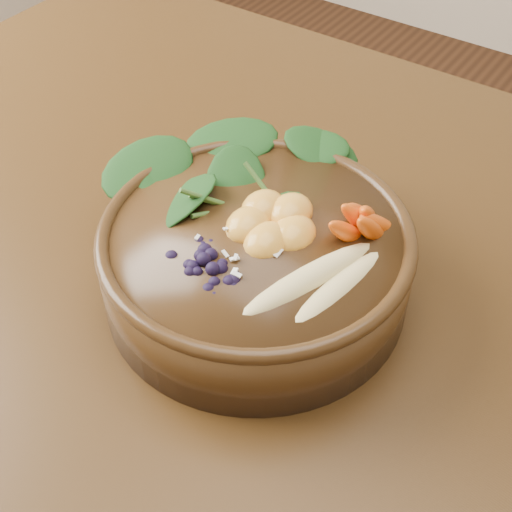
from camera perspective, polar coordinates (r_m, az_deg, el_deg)
dining_table at (r=0.79m, az=10.11°, el=-8.45°), size 1.60×0.90×0.75m
stoneware_bowl at (r=0.70m, az=0.00°, el=-0.59°), size 0.37×0.37×0.08m
kale_heap at (r=0.71m, az=1.37°, el=7.34°), size 0.24×0.22×0.05m
carrot_cluster at (r=0.66m, az=8.48°, el=5.20°), size 0.08×0.08×0.08m
banana_halves at (r=0.61m, az=5.54°, el=-1.11°), size 0.09×0.16×0.03m
mandarin_cluster at (r=0.66m, az=1.34°, el=3.53°), size 0.11×0.11×0.03m
blueberry_pile at (r=0.62m, az=-4.15°, el=0.61°), size 0.16×0.14×0.04m
coconut_flakes at (r=0.65m, az=-1.26°, el=1.24°), size 0.11×0.09×0.01m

